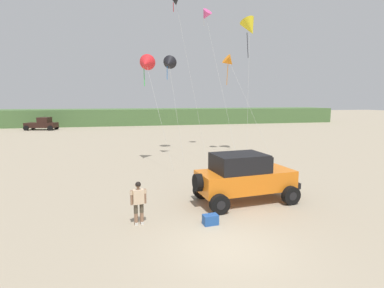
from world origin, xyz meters
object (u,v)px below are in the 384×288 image
(kite_pink_ribbon, at_px, (229,62))
(kite_red_delta, at_px, (146,63))
(kite_white_parafoil, at_px, (206,15))
(kite_purple_stunt, at_px, (169,63))
(distant_pickup, at_px, (42,124))
(jeep, at_px, (244,176))
(person_watching, at_px, (138,201))
(kite_green_box, at_px, (250,27))
(cooler_box, at_px, (210,220))

(kite_pink_ribbon, relative_size, kite_red_delta, 1.09)
(kite_white_parafoil, relative_size, kite_purple_stunt, 1.57)
(kite_red_delta, bearing_deg, distant_pickup, 115.99)
(distant_pickup, height_order, kite_purple_stunt, kite_purple_stunt)
(jeep, xyz_separation_m, person_watching, (-4.86, -1.47, -0.26))
(kite_purple_stunt, bearing_deg, distant_pickup, 120.80)
(kite_green_box, bearing_deg, cooler_box, -118.59)
(jeep, bearing_deg, cooler_box, -136.75)
(jeep, distance_m, distant_pickup, 41.74)
(cooler_box, distance_m, kite_white_parafoil, 20.92)
(kite_red_delta, xyz_separation_m, kite_green_box, (8.49, 1.92, 3.26))
(person_watching, relative_size, kite_pink_ribbon, 0.19)
(kite_green_box, bearing_deg, kite_white_parafoil, 126.51)
(kite_white_parafoil, distance_m, kite_green_box, 4.82)
(jeep, xyz_separation_m, kite_purple_stunt, (-1.73, 11.01, 6.26))
(person_watching, bearing_deg, kite_green_box, 51.85)
(kite_red_delta, bearing_deg, jeep, -67.88)
(distant_pickup, distance_m, kite_white_parafoil, 32.60)
(kite_white_parafoil, relative_size, kite_green_box, 1.12)
(kite_white_parafoil, relative_size, kite_pink_ribbon, 1.48)
(kite_white_parafoil, bearing_deg, kite_purple_stunt, -138.08)
(kite_purple_stunt, bearing_deg, kite_red_delta, -133.07)
(kite_purple_stunt, bearing_deg, kite_green_box, -1.11)
(distant_pickup, distance_m, kite_pink_ribbon, 33.93)
(jeep, distance_m, kite_green_box, 15.07)
(distant_pickup, bearing_deg, cooler_box, -68.80)
(cooler_box, xyz_separation_m, kite_white_parafoil, (4.39, 16.60, 11.94))
(kite_red_delta, height_order, kite_green_box, kite_green_box)
(kite_pink_ribbon, distance_m, kite_green_box, 3.17)
(cooler_box, bearing_deg, kite_red_delta, 91.85)
(cooler_box, height_order, kite_green_box, kite_green_box)
(cooler_box, bearing_deg, kite_pink_ribbon, 62.30)
(distant_pickup, relative_size, kite_green_box, 0.43)
(kite_purple_stunt, bearing_deg, kite_white_parafoil, 41.92)
(cooler_box, distance_m, kite_red_delta, 13.15)
(kite_pink_ribbon, relative_size, kite_green_box, 0.76)
(kite_white_parafoil, bearing_deg, kite_pink_ribbon, -53.27)
(jeep, relative_size, person_watching, 2.97)
(person_watching, bearing_deg, jeep, 16.85)
(distant_pickup, bearing_deg, kite_pink_ribbon, -49.84)
(person_watching, xyz_separation_m, cooler_box, (2.63, -0.62, -0.75))
(jeep, relative_size, kite_red_delta, 0.63)
(kite_purple_stunt, bearing_deg, kite_pink_ribbon, 14.55)
(person_watching, xyz_separation_m, distant_pickup, (-12.85, 39.28, 0.00))
(cooler_box, relative_size, distant_pickup, 0.11)
(distant_pickup, distance_m, kite_red_delta, 32.69)
(cooler_box, xyz_separation_m, kite_green_box, (7.07, 12.98, 10.24))
(person_watching, distance_m, cooler_box, 2.80)
(kite_red_delta, xyz_separation_m, kite_purple_stunt, (1.91, 2.05, 0.29))
(kite_purple_stunt, xyz_separation_m, kite_green_box, (6.57, -0.13, 2.97))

